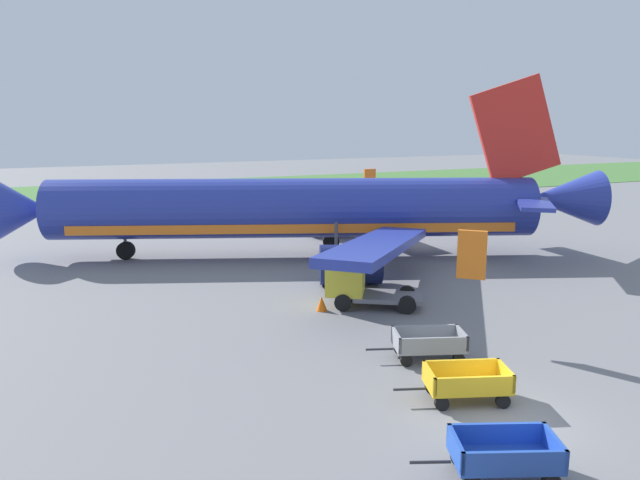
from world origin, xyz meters
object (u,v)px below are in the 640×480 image
service_truck_beside_carts (356,283)px  traffic_cone_near_plane (322,304)px  airplane (310,209)px  baggage_cart_third_in_row (504,455)px  baggage_cart_far_end (429,344)px  baggage_cart_fourth_in_row (467,382)px

service_truck_beside_carts → traffic_cone_near_plane: bearing=-179.2°
airplane → baggage_cart_third_in_row: size_ratio=10.16×
baggage_cart_far_end → service_truck_beside_carts: service_truck_beside_carts is taller
baggage_cart_far_end → traffic_cone_near_plane: bearing=99.7°
airplane → baggage_cart_fourth_in_row: bearing=-100.0°
airplane → traffic_cone_near_plane: airplane is taller
baggage_cart_fourth_in_row → traffic_cone_near_plane: (-0.35, 9.95, -0.27)m
baggage_cart_third_in_row → baggage_cart_far_end: 7.31m
baggage_cart_fourth_in_row → traffic_cone_near_plane: bearing=92.0°
baggage_cart_third_in_row → service_truck_beside_carts: service_truck_beside_carts is taller
baggage_cart_third_in_row → traffic_cone_near_plane: size_ratio=5.32×
baggage_cart_third_in_row → traffic_cone_near_plane: 13.68m
baggage_cart_far_end → traffic_cone_near_plane: size_ratio=5.36×
baggage_cart_far_end → airplane: bearing=80.8°
service_truck_beside_carts → traffic_cone_near_plane: (-1.77, -0.02, -0.77)m
airplane → baggage_cart_third_in_row: (-5.30, -23.82, -2.45)m
baggage_cart_fourth_in_row → baggage_cart_far_end: same height
baggage_cart_fourth_in_row → service_truck_beside_carts: bearing=81.9°
baggage_cart_fourth_in_row → service_truck_beside_carts: (1.42, 9.97, 0.50)m
baggage_cart_third_in_row → baggage_cart_fourth_in_row: bearing=64.4°
airplane → baggage_cart_far_end: size_ratio=10.09×
airplane → traffic_cone_near_plane: (-3.90, -10.22, -2.72)m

